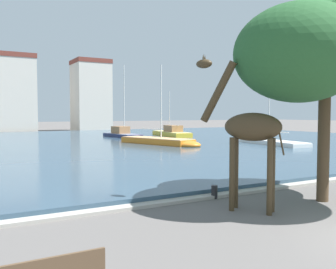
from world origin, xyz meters
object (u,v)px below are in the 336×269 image
object	(u,v)px
sailboat_yellow	(169,134)
sailboat_navy	(124,135)
sailboat_orange	(163,142)
mooring_bollard	(214,192)
sailboat_white	(267,143)
shade_tree	(329,49)
giraffe_statue	(248,130)

from	to	relation	value
sailboat_yellow	sailboat_navy	size ratio (longest dim) A/B	1.04
sailboat_orange	mooring_bollard	distance (m)	21.63
sailboat_white	shade_tree	distance (m)	23.77
sailboat_yellow	giraffe_statue	bearing A→B (deg)	-115.60
sailboat_orange	shade_tree	bearing A→B (deg)	-103.70
sailboat_navy	mooring_bollard	distance (m)	33.12
sailboat_orange	sailboat_navy	bearing A→B (deg)	85.60
sailboat_white	sailboat_yellow	bearing A→B (deg)	96.71
shade_tree	sailboat_orange	bearing A→B (deg)	76.30
sailboat_orange	sailboat_white	distance (m)	10.26
giraffe_statue	sailboat_orange	size ratio (longest dim) A/B	0.55
giraffe_statue	sailboat_white	xyz separation A→B (m)	(17.97, 17.42, -2.33)
giraffe_statue	sailboat_white	world-z (taller)	sailboat_white
sailboat_orange	mooring_bollard	xyz separation A→B (m)	(-8.58, -19.85, -0.20)
sailboat_orange	shade_tree	xyz separation A→B (m)	(-5.44, -22.33, 5.04)
giraffe_statue	shade_tree	xyz separation A→B (m)	(3.25, -0.52, 2.81)
sailboat_orange	shade_tree	size ratio (longest dim) A/B	1.31
giraffe_statue	sailboat_navy	bearing A→B (deg)	74.07
sailboat_navy	shade_tree	world-z (taller)	sailboat_navy
sailboat_yellow	mooring_bollard	bearing A→B (deg)	-116.80
sailboat_orange	sailboat_white	size ratio (longest dim) A/B	1.01
sailboat_orange	giraffe_statue	bearing A→B (deg)	-111.74
giraffe_statue	sailboat_white	size ratio (longest dim) A/B	0.56
sailboat_orange	shade_tree	world-z (taller)	sailboat_orange
shade_tree	mooring_bollard	distance (m)	6.59
sailboat_orange	sailboat_navy	size ratio (longest dim) A/B	1.02
shade_tree	mooring_bollard	xyz separation A→B (m)	(-3.14, 2.47, -5.24)
mooring_bollard	sailboat_white	bearing A→B (deg)	40.91
mooring_bollard	sailboat_yellow	bearing A→B (deg)	63.20
sailboat_white	sailboat_navy	bearing A→B (deg)	117.21
sailboat_white	mooring_bollard	size ratio (longest dim) A/B	18.72
sailboat_orange	mooring_bollard	world-z (taller)	sailboat_orange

